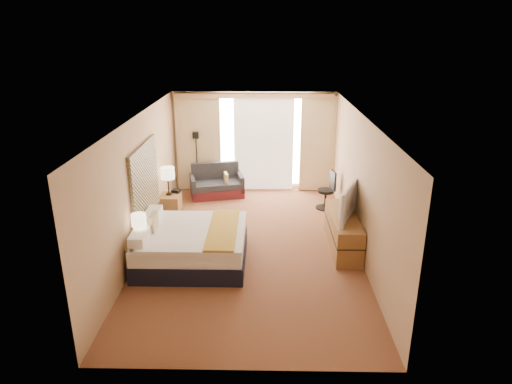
{
  "coord_description": "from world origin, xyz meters",
  "views": [
    {
      "loc": [
        0.28,
        -8.2,
        4.12
      ],
      "look_at": [
        0.11,
        0.4,
        1.02
      ],
      "focal_mm": 32.0,
      "sensor_mm": 36.0,
      "label": 1
    }
  ],
  "objects_px": {
    "nightstand_right": "(170,206)",
    "floor_lamp": "(196,150)",
    "nightstand_left": "(143,258)",
    "desk_chair": "(328,192)",
    "bed": "(192,245)",
    "lamp_right": "(168,174)",
    "loveseat": "(217,186)",
    "lamp_left": "(139,221)",
    "media_dresser": "(343,231)",
    "television": "(344,201)"
  },
  "relations": [
    {
      "from": "loveseat",
      "to": "floor_lamp",
      "type": "distance_m",
      "value": 1.08
    },
    {
      "from": "nightstand_right",
      "to": "television",
      "type": "bearing_deg",
      "value": -23.2
    },
    {
      "from": "media_dresser",
      "to": "television",
      "type": "distance_m",
      "value": 0.69
    },
    {
      "from": "lamp_left",
      "to": "desk_chair",
      "type": "bearing_deg",
      "value": 39.94
    },
    {
      "from": "floor_lamp",
      "to": "television",
      "type": "distance_m",
      "value": 4.74
    },
    {
      "from": "bed",
      "to": "loveseat",
      "type": "height_order",
      "value": "bed"
    },
    {
      "from": "bed",
      "to": "nightstand_right",
      "type": "bearing_deg",
      "value": 111.08
    },
    {
      "from": "floor_lamp",
      "to": "lamp_right",
      "type": "distance_m",
      "value": 1.87
    },
    {
      "from": "lamp_right",
      "to": "television",
      "type": "height_order",
      "value": "television"
    },
    {
      "from": "loveseat",
      "to": "media_dresser",
      "type": "bearing_deg",
      "value": -60.16
    },
    {
      "from": "floor_lamp",
      "to": "lamp_right",
      "type": "height_order",
      "value": "floor_lamp"
    },
    {
      "from": "bed",
      "to": "television",
      "type": "xyz_separation_m",
      "value": [
        2.84,
        0.54,
        0.68
      ]
    },
    {
      "from": "loveseat",
      "to": "nightstand_left",
      "type": "bearing_deg",
      "value": -116.7
    },
    {
      "from": "television",
      "to": "lamp_right",
      "type": "bearing_deg",
      "value": 89.4
    },
    {
      "from": "lamp_right",
      "to": "loveseat",
      "type": "bearing_deg",
      "value": 57.23
    },
    {
      "from": "nightstand_right",
      "to": "media_dresser",
      "type": "relative_size",
      "value": 0.31
    },
    {
      "from": "lamp_right",
      "to": "television",
      "type": "xyz_separation_m",
      "value": [
        3.67,
        -1.59,
        -0.02
      ]
    },
    {
      "from": "nightstand_left",
      "to": "lamp_right",
      "type": "distance_m",
      "value": 2.64
    },
    {
      "from": "nightstand_right",
      "to": "loveseat",
      "type": "height_order",
      "value": "loveseat"
    },
    {
      "from": "bed",
      "to": "lamp_right",
      "type": "distance_m",
      "value": 2.39
    },
    {
      "from": "nightstand_right",
      "to": "media_dresser",
      "type": "xyz_separation_m",
      "value": [
        3.7,
        -1.45,
        0.07
      ]
    },
    {
      "from": "media_dresser",
      "to": "bed",
      "type": "distance_m",
      "value": 2.96
    },
    {
      "from": "media_dresser",
      "to": "lamp_right",
      "type": "bearing_deg",
      "value": 158.39
    },
    {
      "from": "nightstand_right",
      "to": "floor_lamp",
      "type": "height_order",
      "value": "floor_lamp"
    },
    {
      "from": "bed",
      "to": "lamp_right",
      "type": "bearing_deg",
      "value": 111.36
    },
    {
      "from": "floor_lamp",
      "to": "desk_chair",
      "type": "height_order",
      "value": "floor_lamp"
    },
    {
      "from": "nightstand_left",
      "to": "media_dresser",
      "type": "height_order",
      "value": "media_dresser"
    },
    {
      "from": "television",
      "to": "media_dresser",
      "type": "bearing_deg",
      "value": -0.81
    },
    {
      "from": "lamp_left",
      "to": "bed",
      "type": "bearing_deg",
      "value": 21.8
    },
    {
      "from": "desk_chair",
      "to": "lamp_left",
      "type": "xyz_separation_m",
      "value": [
        -3.69,
        -3.09,
        0.56
      ]
    },
    {
      "from": "bed",
      "to": "lamp_right",
      "type": "relative_size",
      "value": 3.03
    },
    {
      "from": "loveseat",
      "to": "television",
      "type": "height_order",
      "value": "television"
    },
    {
      "from": "nightstand_left",
      "to": "desk_chair",
      "type": "xyz_separation_m",
      "value": [
        3.67,
        3.16,
        0.14
      ]
    },
    {
      "from": "loveseat",
      "to": "lamp_left",
      "type": "xyz_separation_m",
      "value": [
        -0.94,
        -3.91,
        0.7
      ]
    },
    {
      "from": "nightstand_left",
      "to": "nightstand_right",
      "type": "height_order",
      "value": "same"
    },
    {
      "from": "floor_lamp",
      "to": "desk_chair",
      "type": "bearing_deg",
      "value": -19.83
    },
    {
      "from": "bed",
      "to": "floor_lamp",
      "type": "relative_size",
      "value": 1.22
    },
    {
      "from": "floor_lamp",
      "to": "media_dresser",
      "type": "bearing_deg",
      "value": -44.71
    },
    {
      "from": "lamp_left",
      "to": "television",
      "type": "height_order",
      "value": "television"
    },
    {
      "from": "media_dresser",
      "to": "bed",
      "type": "xyz_separation_m",
      "value": [
        -2.89,
        -0.65,
        -0.0
      ]
    },
    {
      "from": "desk_chair",
      "to": "lamp_right",
      "type": "bearing_deg",
      "value": 179.35
    },
    {
      "from": "nightstand_right",
      "to": "floor_lamp",
      "type": "bearing_deg",
      "value": 78.8
    },
    {
      "from": "loveseat",
      "to": "lamp_left",
      "type": "relative_size",
      "value": 2.67
    },
    {
      "from": "floor_lamp",
      "to": "lamp_left",
      "type": "xyz_separation_m",
      "value": [
        -0.39,
        -4.28,
        -0.16
      ]
    },
    {
      "from": "nightstand_left",
      "to": "bed",
      "type": "bearing_deg",
      "value": 26.29
    },
    {
      "from": "nightstand_right",
      "to": "television",
      "type": "relative_size",
      "value": 0.49
    },
    {
      "from": "floor_lamp",
      "to": "television",
      "type": "relative_size",
      "value": 1.42
    },
    {
      "from": "nightstand_left",
      "to": "lamp_left",
      "type": "distance_m",
      "value": 0.7
    },
    {
      "from": "nightstand_right",
      "to": "lamp_right",
      "type": "distance_m",
      "value": 0.78
    },
    {
      "from": "loveseat",
      "to": "desk_chair",
      "type": "height_order",
      "value": "desk_chair"
    }
  ]
}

